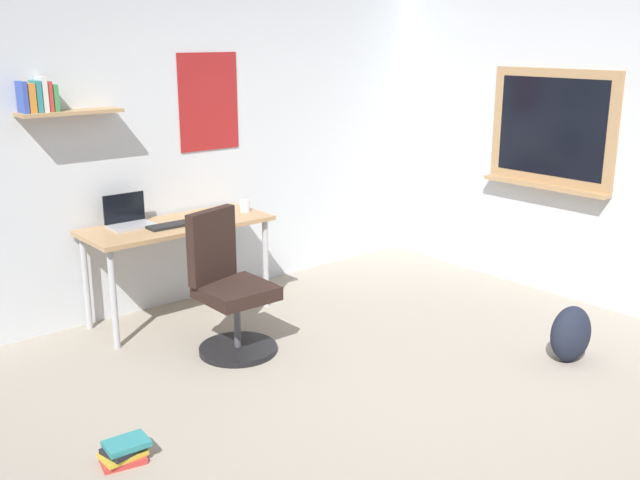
{
  "coord_description": "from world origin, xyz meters",
  "views": [
    {
      "loc": [
        -2.72,
        -2.55,
        2.04
      ],
      "look_at": [
        0.02,
        0.73,
        0.85
      ],
      "focal_mm": 41.18,
      "sensor_mm": 36.0,
      "label": 1
    }
  ],
  "objects_px": {
    "keyboard": "(173,225)",
    "computer_mouse": "(207,218)",
    "laptop": "(128,219)",
    "book_stack_on_floor": "(124,451)",
    "desk": "(177,234)",
    "coffee_mug": "(245,206)",
    "backpack": "(571,334)",
    "office_chair": "(229,293)"
  },
  "relations": [
    {
      "from": "backpack",
      "to": "coffee_mug",
      "type": "bearing_deg",
      "value": 113.04
    },
    {
      "from": "desk",
      "to": "backpack",
      "type": "height_order",
      "value": "desk"
    },
    {
      "from": "office_chair",
      "to": "computer_mouse",
      "type": "relative_size",
      "value": 9.13
    },
    {
      "from": "keyboard",
      "to": "book_stack_on_floor",
      "type": "height_order",
      "value": "keyboard"
    },
    {
      "from": "backpack",
      "to": "keyboard",
      "type": "bearing_deg",
      "value": 126.04
    },
    {
      "from": "desk",
      "to": "computer_mouse",
      "type": "distance_m",
      "value": 0.24
    },
    {
      "from": "office_chair",
      "to": "book_stack_on_floor",
      "type": "bearing_deg",
      "value": -145.22
    },
    {
      "from": "computer_mouse",
      "to": "book_stack_on_floor",
      "type": "relative_size",
      "value": 0.4
    },
    {
      "from": "coffee_mug",
      "to": "book_stack_on_floor",
      "type": "bearing_deg",
      "value": -139.46
    },
    {
      "from": "desk",
      "to": "book_stack_on_floor",
      "type": "height_order",
      "value": "desk"
    },
    {
      "from": "coffee_mug",
      "to": "laptop",
      "type": "bearing_deg",
      "value": 169.74
    },
    {
      "from": "backpack",
      "to": "book_stack_on_floor",
      "type": "xyz_separation_m",
      "value": [
        -2.74,
        0.76,
        -0.13
      ]
    },
    {
      "from": "keyboard",
      "to": "computer_mouse",
      "type": "relative_size",
      "value": 3.56
    },
    {
      "from": "office_chair",
      "to": "laptop",
      "type": "relative_size",
      "value": 3.06
    },
    {
      "from": "coffee_mug",
      "to": "desk",
      "type": "bearing_deg",
      "value": 177.89
    },
    {
      "from": "keyboard",
      "to": "computer_mouse",
      "type": "bearing_deg",
      "value": 0.0
    },
    {
      "from": "laptop",
      "to": "keyboard",
      "type": "bearing_deg",
      "value": -41.45
    },
    {
      "from": "laptop",
      "to": "coffee_mug",
      "type": "height_order",
      "value": "laptop"
    },
    {
      "from": "laptop",
      "to": "keyboard",
      "type": "height_order",
      "value": "laptop"
    },
    {
      "from": "book_stack_on_floor",
      "to": "coffee_mug",
      "type": "bearing_deg",
      "value": 40.54
    },
    {
      "from": "keyboard",
      "to": "laptop",
      "type": "bearing_deg",
      "value": 138.55
    },
    {
      "from": "keyboard",
      "to": "coffee_mug",
      "type": "height_order",
      "value": "coffee_mug"
    },
    {
      "from": "desk",
      "to": "computer_mouse",
      "type": "relative_size",
      "value": 13.14
    },
    {
      "from": "desk",
      "to": "keyboard",
      "type": "relative_size",
      "value": 3.69
    },
    {
      "from": "book_stack_on_floor",
      "to": "backpack",
      "type": "bearing_deg",
      "value": -15.4
    },
    {
      "from": "computer_mouse",
      "to": "coffee_mug",
      "type": "xyz_separation_m",
      "value": [
        0.37,
        0.05,
        0.03
      ]
    },
    {
      "from": "desk",
      "to": "office_chair",
      "type": "bearing_deg",
      "value": -93.61
    },
    {
      "from": "office_chair",
      "to": "backpack",
      "type": "xyz_separation_m",
      "value": [
        1.6,
        -1.55,
        -0.22
      ]
    },
    {
      "from": "coffee_mug",
      "to": "backpack",
      "type": "xyz_separation_m",
      "value": [
        0.97,
        -2.28,
        -0.59
      ]
    },
    {
      "from": "desk",
      "to": "coffee_mug",
      "type": "height_order",
      "value": "coffee_mug"
    },
    {
      "from": "keyboard",
      "to": "backpack",
      "type": "xyz_separation_m",
      "value": [
        1.62,
        -2.23,
        -0.55
      ]
    },
    {
      "from": "coffee_mug",
      "to": "backpack",
      "type": "distance_m",
      "value": 2.54
    },
    {
      "from": "book_stack_on_floor",
      "to": "desk",
      "type": "bearing_deg",
      "value": 52.24
    },
    {
      "from": "office_chair",
      "to": "backpack",
      "type": "bearing_deg",
      "value": -44.17
    },
    {
      "from": "desk",
      "to": "coffee_mug",
      "type": "distance_m",
      "value": 0.6
    },
    {
      "from": "computer_mouse",
      "to": "backpack",
      "type": "xyz_separation_m",
      "value": [
        1.34,
        -2.23,
        -0.56
      ]
    },
    {
      "from": "coffee_mug",
      "to": "keyboard",
      "type": "bearing_deg",
      "value": -175.61
    },
    {
      "from": "laptop",
      "to": "computer_mouse",
      "type": "xyz_separation_m",
      "value": [
        0.52,
        -0.21,
        -0.04
      ]
    },
    {
      "from": "coffee_mug",
      "to": "book_stack_on_floor",
      "type": "distance_m",
      "value": 2.45
    },
    {
      "from": "laptop",
      "to": "keyboard",
      "type": "distance_m",
      "value": 0.32
    },
    {
      "from": "desk",
      "to": "keyboard",
      "type": "bearing_deg",
      "value": -133.71
    },
    {
      "from": "laptop",
      "to": "book_stack_on_floor",
      "type": "xyz_separation_m",
      "value": [
        -0.89,
        -1.68,
        -0.73
      ]
    }
  ]
}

